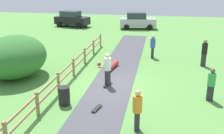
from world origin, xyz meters
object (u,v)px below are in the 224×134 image
Objects in this scene: skater_riding at (108,68)px; bystander_black at (204,51)px; bystander_orange at (137,108)px; bystander_blue at (153,46)px; skater_fallen at (111,66)px; parked_car_silver at (137,21)px; bush_large at (15,57)px; parked_car_black at (72,19)px; skateboard_loose at (97,108)px; trash_bin at (64,96)px; bystander_green at (211,83)px.

skater_riding is 7.47m from bystander_black.
bystander_orange is at bearing -112.52° from bystander_black.
bystander_blue is 1.00× the size of bystander_orange.
bystander_black reaches higher than bystander_orange.
parked_car_silver is at bearing 88.51° from skater_fallen.
skater_fallen is (5.46, 2.53, -1.08)m from bush_large.
bush_large is 2.49× the size of bystander_orange.
bush_large is at bearing -160.22° from bystander_black.
parked_car_black reaches higher than bystander_black.
skater_fallen is 6.01m from skateboard_loose.
skater_fallen is at bearing -165.01° from bystander_black.
skateboard_loose is (0.05, -2.91, -1.00)m from skater_riding.
skater_riding is (5.82, -0.55, -0.19)m from bush_large.
skateboard_loose is 9.60m from bystander_black.
bush_large is 9.83m from bystander_blue.
parked_car_silver is 0.99× the size of parked_car_black.
skater_fallen is 7.83m from bystander_orange.
trash_bin is at bearing -113.83° from bystander_blue.
trash_bin is at bearing -135.12° from bystander_black.
parked_car_silver is at bearing 95.08° from bystander_orange.
parked_car_black is (-6.45, 20.83, 0.51)m from trash_bin.
bystander_black is at bearing -21.67° from bystander_blue.
bystander_green is (6.96, 1.72, 0.47)m from trash_bin.
skateboard_loose is 5.73m from bystander_green.
bystander_blue is (-3.09, 7.04, 0.04)m from bystander_green.
skateboard_loose is at bearing -89.95° from parked_car_silver.
bystander_black reaches higher than skater_fallen.
trash_bin is at bearing 170.67° from skateboard_loose.
trash_bin is 0.20× the size of parked_car_silver.
bystander_blue is at bearing 76.25° from skateboard_loose.
skater_riding reaches higher than bystander_orange.
skater_riding reaches higher than skateboard_loose.
bystander_orange is at bearing -64.86° from skater_riding.
skater_fallen is 0.38× the size of parked_car_black.
skater_fallen is at bearing 93.94° from skateboard_loose.
parked_car_silver is (-0.02, 21.09, 0.87)m from skateboard_loose.
bystander_black is at bearing 67.48° from bystander_orange.
bystander_black is (6.15, 1.65, 0.85)m from skater_fallen.
parked_car_silver is at bearing 105.57° from bystander_green.
trash_bin is 1.72m from skateboard_loose.
bystander_orange is (-3.32, -3.42, 0.04)m from bystander_green.
skateboard_loose is 9.35m from bystander_blue.
bush_large reaches higher than skateboard_loose.
bush_large is 17.79m from parked_car_black.
bush_large is 2.50× the size of bystander_blue.
bush_large is 12.34m from bystander_black.
bystander_black is 1.12× the size of bystander_green.
parked_car_black is (-8.11, 21.11, 0.87)m from skateboard_loose.
parked_car_silver reaches higher than trash_bin.
bystander_green is at bearing 13.91° from trash_bin.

